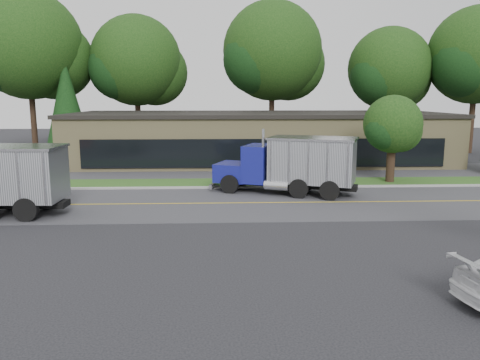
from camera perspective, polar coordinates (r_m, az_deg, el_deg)
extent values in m
plane|color=#333338|center=(16.66, 2.55, -9.79)|extent=(140.00, 140.00, 0.00)
cube|color=#4B4B50|center=(25.29, 0.82, -2.84)|extent=(60.00, 8.00, 0.02)
cube|color=gold|center=(25.29, 0.82, -2.84)|extent=(60.00, 0.12, 0.01)
cube|color=#9E9E99|center=(29.39, 0.37, -1.00)|extent=(60.00, 0.30, 0.12)
cube|color=#255B1F|center=(31.16, 0.22, -0.37)|extent=(60.00, 3.40, 0.03)
cube|color=#4B4B50|center=(36.08, -0.14, 1.08)|extent=(60.00, 7.00, 0.02)
cube|color=tan|center=(41.91, 2.29, 5.09)|extent=(32.00, 12.00, 4.00)
cylinder|color=#382619|center=(51.20, -23.82, 6.11)|extent=(0.56, 0.56, 5.71)
sphere|color=black|center=(51.36, -24.45, 14.75)|extent=(10.43, 10.43, 10.43)
sphere|color=black|center=(51.80, -21.73, 13.43)|extent=(7.82, 7.82, 7.82)
sphere|color=black|center=(51.00, -26.53, 13.53)|extent=(7.17, 7.17, 7.17)
cylinder|color=#382619|center=(50.45, -12.26, 6.30)|extent=(0.56, 0.56, 5.02)
sphere|color=black|center=(50.49, -12.56, 14.03)|extent=(9.17, 9.17, 9.17)
sphere|color=black|center=(51.28, -10.34, 12.75)|extent=(6.88, 6.88, 6.88)
sphere|color=black|center=(49.85, -14.36, 13.02)|extent=(6.31, 6.31, 6.31)
cylinder|color=#382619|center=(49.98, 3.86, 6.78)|extent=(0.56, 0.56, 5.56)
sphere|color=black|center=(50.11, 3.96, 15.43)|extent=(10.17, 10.17, 10.17)
sphere|color=black|center=(51.51, 5.96, 13.84)|extent=(7.63, 7.63, 7.63)
sphere|color=black|center=(48.94, 2.16, 14.46)|extent=(6.99, 6.99, 6.99)
cylinder|color=#382619|center=(51.73, 17.38, 5.92)|extent=(0.56, 0.56, 4.59)
sphere|color=black|center=(51.70, 17.75, 12.83)|extent=(8.40, 8.40, 8.40)
sphere|color=black|center=(53.18, 18.93, 11.54)|extent=(6.30, 6.30, 6.30)
sphere|color=black|center=(50.49, 16.58, 12.07)|extent=(5.78, 5.78, 5.78)
cylinder|color=#382619|center=(53.15, 26.32, 5.79)|extent=(0.56, 0.56, 5.23)
sphere|color=black|center=(53.22, 26.93, 13.42)|extent=(9.57, 9.57, 9.57)
sphere|color=black|center=(51.67, 25.86, 12.63)|extent=(6.58, 6.58, 6.58)
cylinder|color=#382619|center=(48.18, -20.04, 3.35)|extent=(0.44, 0.44, 1.00)
cone|color=black|center=(47.90, -20.38, 8.88)|extent=(4.12, 4.12, 8.43)
cylinder|color=#382619|center=(32.98, 17.86, 1.57)|extent=(0.56, 0.56, 2.09)
sphere|color=black|center=(32.70, 18.13, 6.50)|extent=(3.83, 3.83, 3.83)
sphere|color=black|center=(33.43, 18.96, 5.70)|extent=(2.87, 2.87, 2.87)
sphere|color=black|center=(32.18, 17.31, 5.85)|extent=(2.63, 2.63, 2.63)
cube|color=silver|center=(24.94, -26.50, 0.63)|extent=(5.14, 2.68, 2.50)
cube|color=silver|center=(24.78, -26.74, 3.60)|extent=(5.30, 2.83, 0.12)
cylinder|color=black|center=(26.05, -24.43, -2.09)|extent=(1.11, 0.39, 1.10)
cylinder|color=black|center=(24.03, -26.64, -3.23)|extent=(1.11, 0.39, 1.10)
cube|color=black|center=(27.87, 5.93, -0.48)|extent=(7.78, 3.83, 0.28)
cube|color=navy|center=(28.74, -0.78, 1.01)|extent=(2.61, 2.84, 1.10)
cube|color=navy|center=(28.17, 2.20, 2.05)|extent=(2.16, 2.74, 2.20)
cube|color=black|center=(28.30, 1.03, 2.91)|extent=(0.82, 1.98, 0.90)
cube|color=silver|center=(27.37, 8.81, 2.33)|extent=(5.34, 4.06, 2.50)
cube|color=silver|center=(27.22, 8.89, 5.05)|extent=(5.54, 4.26, 0.12)
cylinder|color=black|center=(29.85, 0.28, 0.28)|extent=(1.15, 0.73, 1.10)
cylinder|color=black|center=(27.71, -1.25, -0.49)|extent=(1.15, 0.73, 1.10)
cylinder|color=black|center=(28.66, 9.83, -0.28)|extent=(1.15, 0.73, 1.10)
cylinder|color=black|center=(26.43, 9.02, -1.14)|extent=(1.15, 0.73, 1.10)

